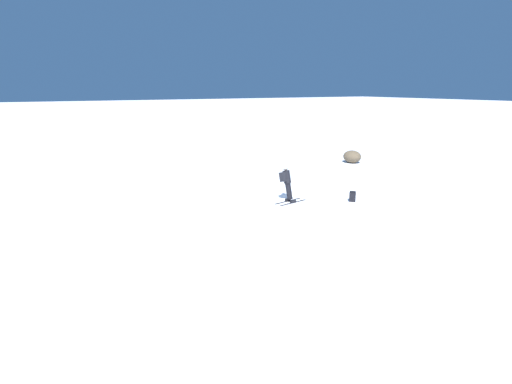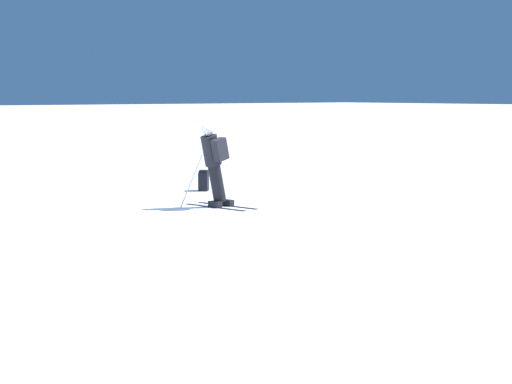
{
  "view_description": "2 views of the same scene",
  "coord_description": "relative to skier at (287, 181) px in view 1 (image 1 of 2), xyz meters",
  "views": [
    {
      "loc": [
        -16.48,
        10.42,
        5.36
      ],
      "look_at": [
        -2.15,
        2.36,
        0.99
      ],
      "focal_mm": 28.0,
      "sensor_mm": 36.0,
      "label": 1
    },
    {
      "loc": [
        8.93,
        14.27,
        2.34
      ],
      "look_at": [
        0.16,
        3.06,
        0.69
      ],
      "focal_mm": 60.0,
      "sensor_mm": 36.0,
      "label": 2
    }
  ],
  "objects": [
    {
      "name": "exposed_boulder_0",
      "position": [
        6.03,
        -9.67,
        -0.53
      ],
      "size": [
        1.37,
        1.17,
        0.89
      ],
      "primitive_type": "ellipsoid",
      "color": "brown",
      "rests_on": "ground"
    },
    {
      "name": "spare_backpack",
      "position": [
        -1.61,
        -2.71,
        -0.73
      ],
      "size": [
        0.37,
        0.37,
        0.5
      ],
      "rotation": [
        0.0,
        0.0,
        3.94
      ],
      "color": "black",
      "rests_on": "ground"
    },
    {
      "name": "ground_plane",
      "position": [
        1.1,
        -0.07,
        -0.98
      ],
      "size": [
        300.0,
        300.0,
        0.0
      ],
      "primitive_type": "plane",
      "color": "white"
    },
    {
      "name": "skier",
      "position": [
        0.0,
        0.0,
        0.0
      ],
      "size": [
        1.27,
        1.72,
        1.78
      ],
      "rotation": [
        0.0,
        0.0,
        0.17
      ],
      "color": "black",
      "rests_on": "ground"
    }
  ]
}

